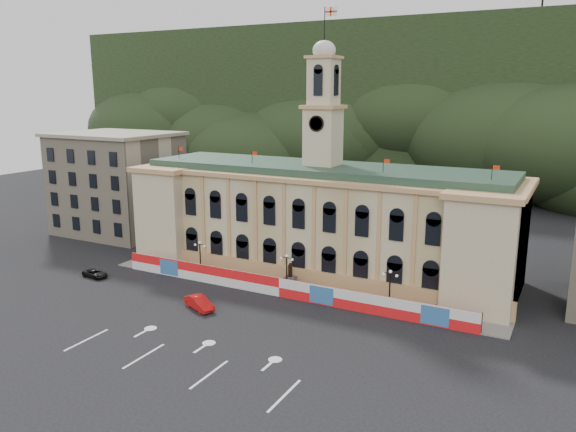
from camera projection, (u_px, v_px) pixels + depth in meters
The scene contains 13 objects.
ground at pixel (212, 341), 59.58m from camera, with size 260.00×260.00×0.00m, color black.
lane_markings at pixel (182, 361), 55.26m from camera, with size 26.00×10.00×0.02m, color white, non-canonical shape.
hill_ridge at pixel (459, 114), 160.58m from camera, with size 230.00×80.00×64.00m.
city_hall at pixel (321, 218), 81.71m from camera, with size 56.20×17.60×37.10m.
side_building_left at pixel (117, 183), 103.85m from camera, with size 21.00×17.00×18.60m.
hoarding_fence at pixel (280, 287), 72.28m from camera, with size 50.00×0.44×2.50m.
pavement at pixel (289, 289), 74.88m from camera, with size 56.00×5.50×0.16m, color slate.
statue at pixel (290, 281), 74.85m from camera, with size 1.40×1.40×3.72m.
lamp_left at pixel (200, 255), 79.96m from camera, with size 1.96×0.44×5.15m.
lamp_center at pixel (287, 270), 73.58m from camera, with size 1.96×0.44×5.15m.
lamp_right at pixel (390, 287), 67.19m from camera, with size 1.96×0.44×5.15m.
red_sedan at pixel (199, 303), 68.20m from camera, with size 5.05×3.47×1.58m, color red.
black_suv at pixel (95, 274), 79.87m from camera, with size 4.17×2.25×1.11m, color black.
Camera 1 is at (32.99, -45.06, 25.97)m, focal length 35.00 mm.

